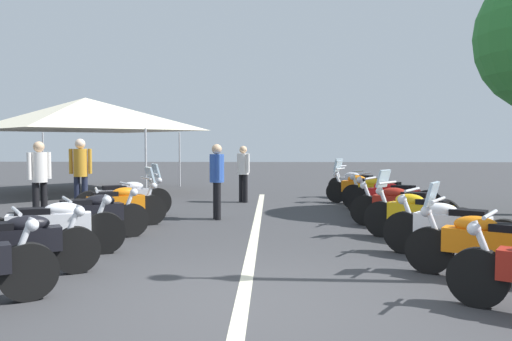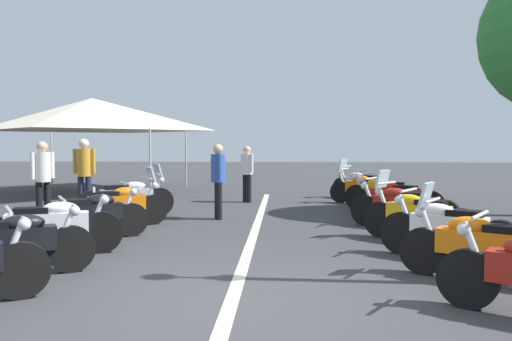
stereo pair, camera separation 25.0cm
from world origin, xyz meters
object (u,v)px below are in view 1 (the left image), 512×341
(bystander_2, at_px, (39,175))
(bystander_4, at_px, (217,175))
(motorcycle_left_row_5, at_px, (126,197))
(motorcycle_right_row_4, at_px, (402,206))
(motorcycle_left_row_2, at_px, (51,226))
(motorcycle_right_row_7, at_px, (362,188))
(motorcycle_right_row_8, at_px, (356,184))
(bystander_1, at_px, (81,169))
(motorcycle_right_row_6, at_px, (380,193))
(motorcycle_left_row_1, at_px, (14,244))
(motorcycle_right_row_2, at_px, (451,228))
(motorcycle_right_row_5, at_px, (392,198))
(motorcycle_right_row_1, at_px, (488,244))
(motorcycle_left_row_3, at_px, (91,215))
(motorcycle_right_row_3, at_px, (418,214))
(event_tent, at_px, (86,114))
(motorcycle_left_row_4, at_px, (118,205))
(bystander_0, at_px, (243,169))

(bystander_2, height_order, bystander_4, bystander_2)
(motorcycle_left_row_5, distance_m, motorcycle_right_row_4, 5.96)
(motorcycle_left_row_2, xyz_separation_m, motorcycle_right_row_7, (6.76, -5.74, 0.00))
(motorcycle_right_row_8, bearing_deg, bystander_1, 66.62)
(motorcycle_left_row_2, height_order, motorcycle_right_row_6, motorcycle_left_row_2)
(motorcycle_left_row_1, relative_size, bystander_1, 1.06)
(motorcycle_right_row_2, xyz_separation_m, motorcycle_right_row_5, (3.97, -0.09, 0.01))
(motorcycle_left_row_2, xyz_separation_m, motorcycle_right_row_2, (0.04, -5.85, 0.00))
(motorcycle_right_row_5, relative_size, motorcycle_right_row_8, 1.19)
(motorcycle_right_row_1, bearing_deg, motorcycle_right_row_8, -58.04)
(motorcycle_right_row_2, bearing_deg, motorcycle_left_row_2, 33.79)
(motorcycle_left_row_3, relative_size, motorcycle_right_row_1, 0.99)
(bystander_1, bearing_deg, motorcycle_left_row_2, -172.71)
(motorcycle_right_row_5, bearing_deg, motorcycle_right_row_3, 115.45)
(motorcycle_right_row_7, relative_size, bystander_4, 1.16)
(motorcycle_right_row_1, xyz_separation_m, motorcycle_right_row_2, (1.19, 0.05, 0.00))
(motorcycle_left_row_2, bearing_deg, event_tent, 86.14)
(bystander_1, bearing_deg, bystander_2, 155.62)
(motorcycle_right_row_5, distance_m, bystander_2, 7.68)
(motorcycle_left_row_1, xyz_separation_m, motorcycle_left_row_2, (1.28, 0.09, 0.01))
(motorcycle_right_row_2, bearing_deg, motorcycle_left_row_3, 21.12)
(motorcycle_left_row_3, relative_size, motorcycle_left_row_5, 0.94)
(motorcycle_left_row_3, xyz_separation_m, motorcycle_right_row_8, (6.76, -5.68, 0.02))
(motorcycle_left_row_5, bearing_deg, motorcycle_right_row_7, -4.71)
(motorcycle_left_row_1, bearing_deg, bystander_2, 80.93)
(motorcycle_right_row_2, height_order, motorcycle_right_row_4, motorcycle_right_row_2)
(motorcycle_right_row_3, bearing_deg, bystander_1, 14.88)
(motorcycle_left_row_4, distance_m, motorcycle_right_row_7, 6.90)
(motorcycle_left_row_3, bearing_deg, motorcycle_right_row_5, -8.26)
(motorcycle_right_row_2, bearing_deg, motorcycle_left_row_4, 8.53)
(motorcycle_right_row_1, bearing_deg, motorcycle_right_row_3, -55.25)
(motorcycle_left_row_1, distance_m, bystander_4, 5.49)
(motorcycle_right_row_4, bearing_deg, bystander_2, 25.21)
(bystander_1, bearing_deg, motorcycle_left_row_1, -175.11)
(motorcycle_left_row_1, xyz_separation_m, motorcycle_left_row_3, (2.56, -0.04, -0.00))
(motorcycle_right_row_3, bearing_deg, motorcycle_right_row_1, 133.37)
(motorcycle_right_row_3, bearing_deg, motorcycle_right_row_7, -49.88)
(motorcycle_left_row_1, height_order, bystander_2, bystander_2)
(motorcycle_left_row_3, height_order, motorcycle_right_row_2, motorcycle_right_row_2)
(motorcycle_left_row_2, xyz_separation_m, motorcycle_right_row_6, (5.29, -5.94, -0.00))
(motorcycle_right_row_3, relative_size, bystander_0, 1.04)
(motorcycle_right_row_2, xyz_separation_m, bystander_4, (3.79, 3.80, 0.52))
(motorcycle_left_row_1, xyz_separation_m, bystander_1, (5.95, 1.40, 0.61))
(motorcycle_right_row_5, xyz_separation_m, motorcycle_right_row_7, (2.74, 0.20, -0.01))
(event_tent, bearing_deg, motorcycle_right_row_7, -108.57)
(motorcycle_right_row_4, height_order, bystander_1, bystander_1)
(motorcycle_left_row_2, xyz_separation_m, motorcycle_right_row_3, (1.37, -5.75, 0.01))
(motorcycle_left_row_2, xyz_separation_m, event_tent, (9.69, 2.99, 2.19))
(motorcycle_right_row_7, bearing_deg, event_tent, 10.00)
(motorcycle_left_row_3, distance_m, bystander_2, 2.80)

